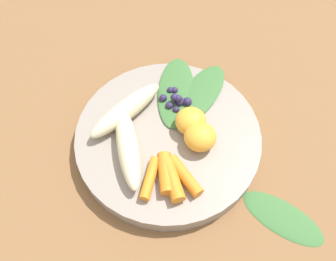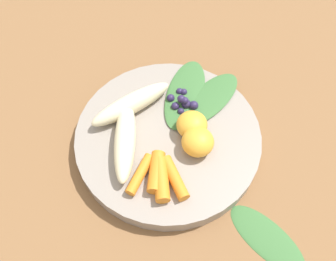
{
  "view_description": "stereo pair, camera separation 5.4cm",
  "coord_description": "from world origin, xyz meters",
  "px_view_note": "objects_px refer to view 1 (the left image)",
  "views": [
    {
      "loc": [
        0.28,
        0.01,
        0.49
      ],
      "look_at": [
        0.0,
        0.0,
        0.04
      ],
      "focal_mm": 39.98,
      "sensor_mm": 36.0,
      "label": 1
    },
    {
      "loc": [
        0.27,
        0.07,
        0.49
      ],
      "look_at": [
        0.0,
        0.0,
        0.04
      ],
      "focal_mm": 39.98,
      "sensor_mm": 36.0,
      "label": 2
    }
  ],
  "objects_px": {
    "banana_peeled_right": "(126,110)",
    "orange_segment_near": "(191,121)",
    "kale_leaf_stray": "(283,218)",
    "bowl": "(168,138)",
    "banana_peeled_left": "(128,147)"
  },
  "relations": [
    {
      "from": "kale_leaf_stray",
      "to": "orange_segment_near",
      "type": "bearing_deg",
      "value": 168.04
    },
    {
      "from": "banana_peeled_left",
      "to": "banana_peeled_right",
      "type": "relative_size",
      "value": 1.0
    },
    {
      "from": "kale_leaf_stray",
      "to": "banana_peeled_right",
      "type": "bearing_deg",
      "value": 179.98
    },
    {
      "from": "bowl",
      "to": "orange_segment_near",
      "type": "relative_size",
      "value": 6.11
    },
    {
      "from": "banana_peeled_right",
      "to": "kale_leaf_stray",
      "type": "xyz_separation_m",
      "value": [
        0.14,
        0.22,
        -0.04
      ]
    },
    {
      "from": "banana_peeled_right",
      "to": "orange_segment_near",
      "type": "height_order",
      "value": "orange_segment_near"
    },
    {
      "from": "bowl",
      "to": "orange_segment_near",
      "type": "bearing_deg",
      "value": 112.49
    },
    {
      "from": "banana_peeled_left",
      "to": "kale_leaf_stray",
      "type": "relative_size",
      "value": 1.12
    },
    {
      "from": "orange_segment_near",
      "to": "kale_leaf_stray",
      "type": "distance_m",
      "value": 0.18
    },
    {
      "from": "bowl",
      "to": "kale_leaf_stray",
      "type": "distance_m",
      "value": 0.2
    },
    {
      "from": "bowl",
      "to": "orange_segment_near",
      "type": "height_order",
      "value": "orange_segment_near"
    },
    {
      "from": "banana_peeled_right",
      "to": "orange_segment_near",
      "type": "xyz_separation_m",
      "value": [
        0.02,
        0.1,
        0.0
      ]
    },
    {
      "from": "banana_peeled_left",
      "to": "banana_peeled_right",
      "type": "height_order",
      "value": "same"
    },
    {
      "from": "banana_peeled_right",
      "to": "kale_leaf_stray",
      "type": "height_order",
      "value": "banana_peeled_right"
    },
    {
      "from": "banana_peeled_left",
      "to": "banana_peeled_right",
      "type": "xyz_separation_m",
      "value": [
        -0.06,
        -0.01,
        0.0
      ]
    }
  ]
}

